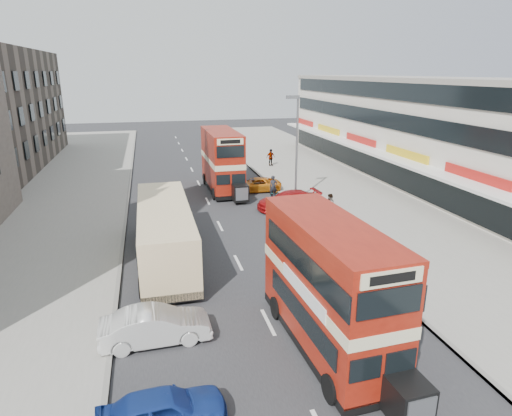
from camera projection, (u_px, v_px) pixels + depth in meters
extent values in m
plane|color=#28282B|center=(283.00, 351.00, 16.03)|extent=(160.00, 160.00, 0.00)
cube|color=#28282B|center=(208.00, 201.00, 34.57)|extent=(12.00, 90.00, 0.01)
cube|color=gray|center=(348.00, 191.00, 37.29)|extent=(12.00, 90.00, 0.15)
cube|color=gray|center=(43.00, 211.00, 31.80)|extent=(12.00, 90.00, 0.15)
cube|color=gray|center=(127.00, 206.00, 33.15)|extent=(0.20, 90.00, 0.16)
cube|color=gray|center=(282.00, 195.00, 35.94)|extent=(0.20, 90.00, 0.16)
cube|color=beige|center=(423.00, 132.00, 39.66)|extent=(8.00, 46.00, 9.00)
cube|color=black|center=(380.00, 166.00, 39.60)|extent=(0.10, 44.00, 2.40)
cube|color=gray|center=(429.00, 80.00, 38.29)|extent=(8.20, 46.20, 0.40)
cube|color=white|center=(372.00, 151.00, 38.99)|extent=(1.80, 44.00, 0.20)
cylinder|color=slate|center=(297.00, 152.00, 33.04)|extent=(0.16, 0.16, 8.00)
cube|color=slate|center=(293.00, 97.00, 31.75)|extent=(1.00, 0.20, 0.25)
cube|color=black|center=(325.00, 337.00, 16.34)|extent=(2.69, 7.46, 0.32)
cube|color=maroon|center=(326.00, 311.00, 16.01)|extent=(2.67, 7.46, 2.02)
cube|color=beige|center=(328.00, 282.00, 15.67)|extent=(2.72, 7.50, 0.41)
cube|color=maroon|center=(329.00, 254.00, 15.34)|extent=(2.67, 7.46, 1.93)
cube|color=maroon|center=(331.00, 226.00, 15.03)|extent=(2.70, 7.48, 0.23)
cube|color=black|center=(408.00, 400.00, 12.49)|extent=(1.15, 1.16, 1.20)
cube|color=black|center=(222.00, 186.00, 37.82)|extent=(2.50, 7.75, 0.34)
cube|color=maroon|center=(222.00, 173.00, 37.48)|extent=(2.48, 7.75, 2.13)
cube|color=beige|center=(222.00, 159.00, 37.12)|extent=(2.52, 7.79, 0.43)
cube|color=maroon|center=(221.00, 145.00, 36.77)|extent=(2.48, 7.75, 2.03)
cube|color=maroon|center=(221.00, 132.00, 36.45)|extent=(2.50, 7.77, 0.24)
cube|color=black|center=(240.00, 193.00, 33.69)|extent=(1.17, 1.17, 1.26)
cube|color=black|center=(166.00, 252.00, 23.75)|extent=(2.70, 10.62, 0.42)
cube|color=beige|center=(165.00, 231.00, 23.39)|extent=(2.68, 10.62, 2.76)
imported|color=navy|center=(163.00, 411.00, 12.38)|extent=(3.78, 1.79, 1.25)
imported|color=silver|center=(156.00, 326.00, 16.41)|extent=(4.14, 1.55, 1.35)
imported|color=#A61012|center=(288.00, 200.00, 32.34)|extent=(4.79, 2.14, 1.37)
imported|color=orange|center=(256.00, 185.00, 37.23)|extent=(4.27, 2.14, 1.16)
imported|color=gray|center=(329.00, 206.00, 29.95)|extent=(0.76, 0.75, 1.73)
imported|color=gray|center=(271.00, 157.00, 46.64)|extent=(1.13, 0.74, 1.78)
imported|color=gray|center=(273.00, 197.00, 34.23)|extent=(0.58, 1.61, 0.84)
imported|color=black|center=(273.00, 187.00, 33.99)|extent=(0.65, 0.43, 1.76)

